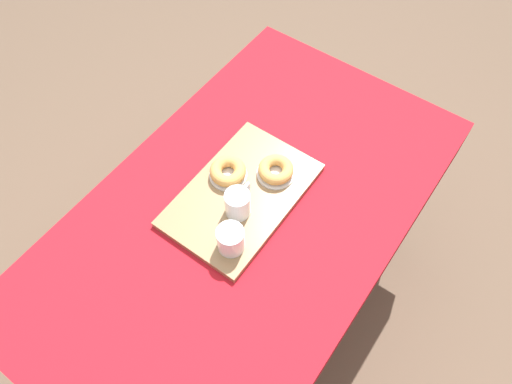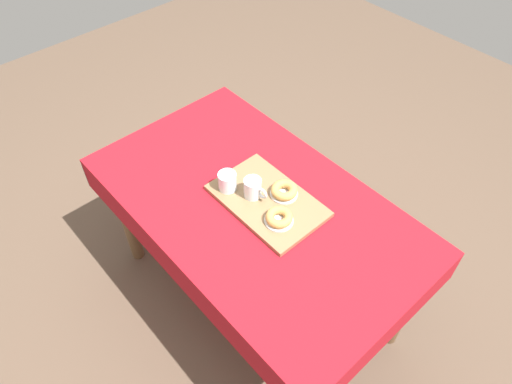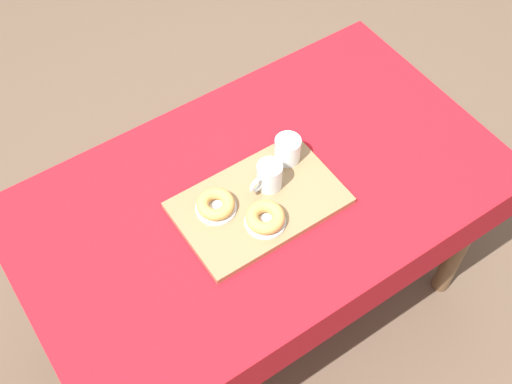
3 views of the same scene
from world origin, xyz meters
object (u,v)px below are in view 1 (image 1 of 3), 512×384
Objects in this scene: water_glass_near at (231,240)px; sugar_donut_left at (276,170)px; serving_tray at (241,195)px; donut_plate_right at (228,175)px; sugar_donut_right at (228,171)px; dining_table at (246,228)px; tea_mug_left at (238,204)px; donut_plate_left at (276,174)px.

sugar_donut_left is (0.27, 0.04, -0.01)m from water_glass_near.
donut_plate_right is at bearing 69.38° from serving_tray.
serving_tray is at bearing 158.72° from sugar_donut_left.
sugar_donut_left is at bearing -52.00° from sugar_donut_right.
water_glass_near is 0.24m from donut_plate_right.
dining_table is at bearing -119.17° from sugar_donut_right.
sugar_donut_right reaches higher than donut_plate_right.
sugar_donut_left is at bearing 7.73° from water_glass_near.
sugar_donut_right is at bearing 69.38° from serving_tray.
dining_table is 12.82× the size of tea_mug_left.
serving_tray is 0.12m from donut_plate_left.
donut_plate_right is (0.18, 0.15, -0.03)m from water_glass_near.
dining_table is 0.19m from donut_plate_left.
water_glass_near is 0.70× the size of donut_plate_right.
sugar_donut_right is at bearing 50.80° from tea_mug_left.
donut_plate_right reaches higher than dining_table.
dining_table is 13.06× the size of sugar_donut_right.
serving_tray is 0.07m from donut_plate_right.
donut_plate_right reaches higher than serving_tray.
serving_tray is 4.03× the size of donut_plate_left.
water_glass_near reaches higher than donut_plate_right.
tea_mug_left is at bearing 175.04° from sugar_donut_left.
donut_plate_right is at bearing 0.00° from sugar_donut_right.
serving_tray is at bearing 158.72° from donut_plate_left.
donut_plate_left is at bearing -52.00° from donut_plate_right.
serving_tray is (0.03, 0.04, 0.11)m from dining_table.
serving_tray is 4.03× the size of donut_plate_right.
water_glass_near is 0.75× the size of sugar_donut_left.
water_glass_near is at bearing -172.27° from sugar_donut_left.
donut_plate_left is 0.14m from donut_plate_right.
tea_mug_left reaches higher than sugar_donut_right.
donut_plate_left is 0.14m from sugar_donut_right.
tea_mug_left is 0.17m from donut_plate_left.
donut_plate_left and donut_plate_right have the same top height.
tea_mug_left is (-0.05, -0.03, 0.05)m from serving_tray.
sugar_donut_right reaches higher than serving_tray.
donut_plate_left is at bearing -4.96° from tea_mug_left.
water_glass_near is at bearing -172.27° from donut_plate_left.
dining_table is 12.38× the size of donut_plate_left.
serving_tray reaches higher than dining_table.
dining_table is at bearing -20.85° from tea_mug_left.
serving_tray is at bearing 48.39° from dining_table.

